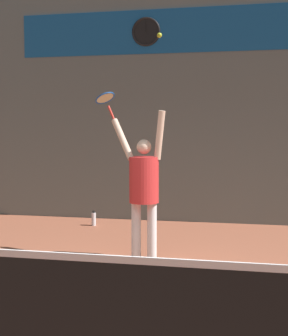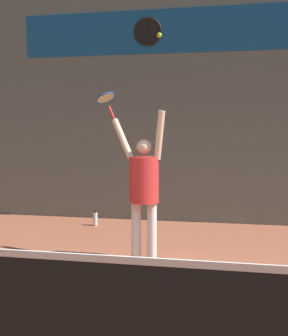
% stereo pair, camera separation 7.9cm
% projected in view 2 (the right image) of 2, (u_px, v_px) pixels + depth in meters
% --- Properties ---
extents(ground_plane, '(18.00, 18.00, 0.00)m').
position_uv_depth(ground_plane, '(123.00, 318.00, 4.44)').
color(ground_plane, '#9E563D').
extents(back_wall, '(18.00, 0.10, 5.00)m').
position_uv_depth(back_wall, '(186.00, 92.00, 8.90)').
color(back_wall, slate).
rests_on(back_wall, ground_plane).
extents(sponsor_banner, '(6.47, 0.02, 0.82)m').
position_uv_depth(sponsor_banner, '(187.00, 30.00, 8.75)').
color(sponsor_banner, '#195B9E').
extents(scoreboard_clock, '(0.55, 0.05, 0.55)m').
position_uv_depth(scoreboard_clock, '(148.00, 32.00, 8.88)').
color(scoreboard_clock, black).
extents(court_net, '(8.22, 0.07, 1.06)m').
position_uv_depth(court_net, '(77.00, 319.00, 3.18)').
color(court_net, '#333333').
rests_on(court_net, ground_plane).
extents(tennis_player, '(0.85, 0.50, 2.04)m').
position_uv_depth(tennis_player, '(144.00, 185.00, 6.33)').
color(tennis_player, white).
rests_on(tennis_player, ground_plane).
extents(tennis_racket, '(0.38, 0.39, 0.41)m').
position_uv_depth(tennis_racket, '(106.00, 100.00, 6.68)').
color(tennis_racket, red).
extents(tennis_ball, '(0.06, 0.06, 0.06)m').
position_uv_depth(tennis_ball, '(160.00, 35.00, 6.01)').
color(tennis_ball, '#CCDB2D').
extents(water_bottle, '(0.08, 0.08, 0.28)m').
position_uv_depth(water_bottle, '(95.00, 219.00, 8.69)').
color(water_bottle, silver).
rests_on(water_bottle, ground_plane).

